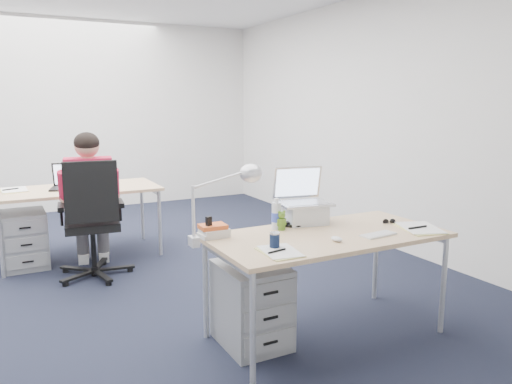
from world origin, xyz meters
TOP-DOWN VIEW (x-y plane):
  - floor at (0.00, 0.00)m, footprint 7.00×7.00m
  - room at (0.00, 0.00)m, footprint 6.02×7.02m
  - desk_near at (1.09, -1.63)m, footprint 1.60×0.80m
  - desk_far at (-0.13, 1.04)m, footprint 1.60×0.80m
  - office_chair at (-0.12, 0.33)m, footprint 0.78×0.78m
  - seated_person at (-0.10, 0.51)m, footprint 0.47×0.77m
  - drawer_pedestal_near at (0.58, -1.50)m, footprint 0.40×0.50m
  - drawer_pedestal_far at (-0.66, 0.97)m, footprint 0.40×0.50m
  - silver_laptop at (1.12, -1.30)m, footprint 0.42×0.36m
  - wireless_keyboard at (1.37, -1.83)m, footprint 0.26×0.13m
  - computer_mouse at (1.03, -1.81)m, footprint 0.07×0.09m
  - headphones at (1.02, -1.33)m, footprint 0.23×0.20m
  - can_koozie at (0.60, -1.76)m, footprint 0.07×0.07m
  - water_bottle at (0.85, -1.36)m, footprint 0.07×0.07m
  - bear_figurine at (0.87, -1.40)m, footprint 0.09×0.08m
  - book_stack at (0.38, -1.34)m, footprint 0.22×0.20m
  - cordless_phone at (0.34, -1.36)m, footprint 0.04×0.03m
  - papers_left at (0.59, -1.85)m, footprint 0.23×0.30m
  - papers_right at (1.73, -1.84)m, footprint 0.34×0.40m
  - sunglasses at (1.67, -1.60)m, footprint 0.11×0.08m
  - desk_lamp at (0.34, -1.49)m, footprint 0.48×0.32m
  - dark_laptop at (-0.20, 1.02)m, footprint 0.46×0.45m
  - far_cup at (0.11, 1.18)m, footprint 0.09×0.09m
  - far_papers at (-0.72, 1.19)m, footprint 0.26×0.35m

SIDE VIEW (x-z plane):
  - floor at x=0.00m, z-range 0.00..0.00m
  - drawer_pedestal_near at x=0.58m, z-range 0.00..0.55m
  - drawer_pedestal_far at x=-0.66m, z-range 0.00..0.55m
  - office_chair at x=-0.12m, z-range -0.24..0.87m
  - seated_person at x=-0.10m, z-range 0.00..1.33m
  - desk_near at x=1.09m, z-range 0.32..1.05m
  - desk_far at x=-0.13m, z-range 0.32..1.05m
  - far_papers at x=-0.72m, z-range 0.73..0.74m
  - papers_left at x=0.59m, z-range 0.73..0.74m
  - papers_right at x=1.73m, z-range 0.73..0.74m
  - wireless_keyboard at x=1.37m, z-range 0.73..0.74m
  - sunglasses at x=1.67m, z-range 0.73..0.75m
  - computer_mouse at x=1.03m, z-range 0.73..0.76m
  - headphones at x=1.02m, z-range 0.73..0.76m
  - book_stack at x=0.38m, z-range 0.73..0.81m
  - far_cup at x=0.11m, z-range 0.73..0.83m
  - can_koozie at x=0.60m, z-range 0.73..0.83m
  - bear_figurine at x=0.87m, z-range 0.73..0.87m
  - cordless_phone at x=0.34m, z-range 0.73..0.87m
  - water_bottle at x=0.85m, z-range 0.73..0.95m
  - dark_laptop at x=-0.20m, z-range 0.73..1.00m
  - silver_laptop at x=1.12m, z-range 0.73..1.13m
  - desk_lamp at x=0.34m, z-range 0.73..1.24m
  - room at x=0.00m, z-range 0.31..3.12m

